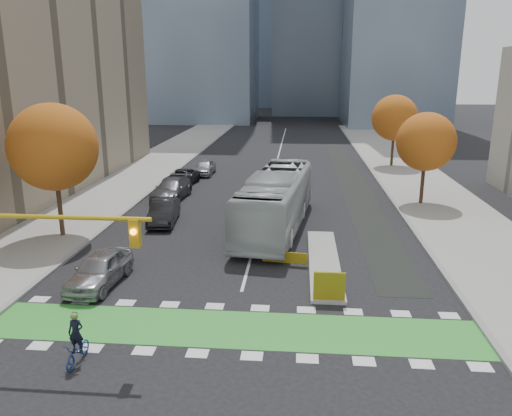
% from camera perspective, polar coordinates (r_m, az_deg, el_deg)
% --- Properties ---
extents(ground, '(300.00, 300.00, 0.00)m').
position_cam_1_polar(ground, '(19.25, -3.44, -15.78)').
color(ground, black).
rests_on(ground, ground).
extents(sidewalk_west, '(7.00, 120.00, 0.15)m').
position_cam_1_polar(sidewalk_west, '(40.89, -18.27, 0.56)').
color(sidewalk_west, gray).
rests_on(sidewalk_west, ground).
extents(sidewalk_east, '(7.00, 120.00, 0.15)m').
position_cam_1_polar(sidewalk_east, '(39.18, 21.06, -0.32)').
color(sidewalk_east, gray).
rests_on(sidewalk_east, ground).
extents(curb_west, '(0.30, 120.00, 0.16)m').
position_cam_1_polar(curb_west, '(39.65, -13.62, 0.47)').
color(curb_west, gray).
rests_on(curb_west, ground).
extents(curb_east, '(0.30, 120.00, 0.16)m').
position_cam_1_polar(curb_east, '(38.35, 16.03, -0.21)').
color(curb_east, gray).
rests_on(curb_east, ground).
extents(bike_crossing, '(20.00, 3.00, 0.01)m').
position_cam_1_polar(bike_crossing, '(20.54, -2.82, -13.62)').
color(bike_crossing, green).
rests_on(bike_crossing, ground).
extents(centre_line, '(0.15, 70.00, 0.01)m').
position_cam_1_polar(centre_line, '(57.22, 2.38, 5.29)').
color(centre_line, silver).
rests_on(centre_line, ground).
extents(bike_lane_paint, '(2.50, 50.00, 0.01)m').
position_cam_1_polar(bike_lane_paint, '(47.61, 10.88, 2.99)').
color(bike_lane_paint, black).
rests_on(bike_lane_paint, ground).
extents(median_island, '(1.60, 10.00, 0.16)m').
position_cam_1_polar(median_island, '(27.19, 7.77, -6.09)').
color(median_island, gray).
rests_on(median_island, ground).
extents(hazard_board, '(1.40, 0.12, 1.30)m').
position_cam_1_polar(hazard_board, '(22.49, 8.38, -8.83)').
color(hazard_board, yellow).
rests_on(hazard_board, median_island).
extents(tree_west, '(5.20, 5.20, 8.22)m').
position_cam_1_polar(tree_west, '(32.11, -22.14, 6.46)').
color(tree_west, '#332114').
rests_on(tree_west, ground).
extents(tree_east_near, '(4.40, 4.40, 7.08)m').
position_cam_1_polar(tree_east_near, '(39.77, 18.86, 7.17)').
color(tree_east_near, '#332114').
rests_on(tree_east_near, ground).
extents(tree_east_far, '(4.80, 4.80, 7.65)m').
position_cam_1_polar(tree_east_far, '(55.40, 15.57, 9.89)').
color(tree_east_far, '#332114').
rests_on(tree_east_far, ground).
extents(traffic_signal_west, '(8.53, 0.56, 5.20)m').
position_cam_1_polar(traffic_signal_west, '(19.84, -27.22, -3.74)').
color(traffic_signal_west, '#BF9914').
rests_on(traffic_signal_west, ground).
extents(cyclist, '(0.64, 1.69, 1.93)m').
position_cam_1_polar(cyclist, '(19.17, -19.74, -14.66)').
color(cyclist, navy).
rests_on(cyclist, ground).
extents(bus, '(4.79, 13.83, 3.77)m').
position_cam_1_polar(bus, '(32.32, 2.31, 0.87)').
color(bus, '#B3B9BB').
rests_on(bus, ground).
extents(parked_car_a, '(2.20, 4.81, 1.60)m').
position_cam_1_polar(parked_car_a, '(25.19, -17.47, -6.70)').
color(parked_car_a, '#95969A').
rests_on(parked_car_a, ground).
extents(parked_car_b, '(2.13, 4.87, 1.55)m').
position_cam_1_polar(parked_car_b, '(34.28, -10.49, -0.45)').
color(parked_car_b, black).
rests_on(parked_car_b, ground).
extents(parked_car_c, '(2.66, 5.68, 1.60)m').
position_cam_1_polar(parked_car_c, '(40.77, -9.63, 2.14)').
color(parked_car_c, '#504F54').
rests_on(parked_car_c, ground).
extents(parked_car_d, '(2.79, 5.19, 1.39)m').
position_cam_1_polar(parked_car_d, '(45.63, -8.58, 3.44)').
color(parked_car_d, black).
rests_on(parked_car_d, ground).
extents(parked_car_e, '(1.77, 4.29, 1.45)m').
position_cam_1_polar(parked_car_e, '(50.15, -5.85, 4.64)').
color(parked_car_e, '#A4A5AA').
rests_on(parked_car_e, ground).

